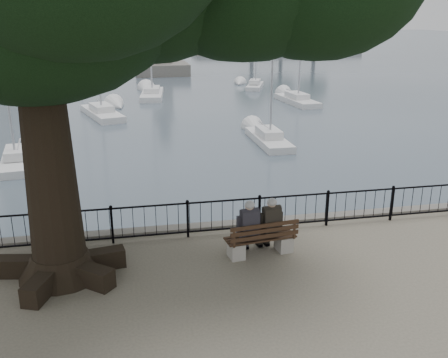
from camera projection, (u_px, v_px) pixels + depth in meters
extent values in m
cube|color=#5A554F|center=(221.00, 242.00, 14.42)|extent=(200.00, 0.40, 1.20)
plane|color=#3A4753|center=(133.00, 47.00, 107.67)|extent=(260.00, 260.00, 0.00)
cube|color=black|center=(224.00, 201.00, 13.49)|extent=(22.00, 0.04, 0.04)
cube|color=black|center=(224.00, 229.00, 13.75)|extent=(22.00, 0.04, 0.04)
cube|color=gray|center=(236.00, 250.00, 12.39)|extent=(0.40, 0.49, 0.41)
cube|color=gray|center=(284.00, 243.00, 12.78)|extent=(0.40, 0.49, 0.41)
cube|color=black|center=(261.00, 238.00, 12.51)|extent=(1.85, 0.72, 0.04)
cube|color=black|center=(265.00, 231.00, 12.17)|extent=(1.79, 0.26, 0.40)
cube|color=black|center=(248.00, 235.00, 12.38)|extent=(0.39, 0.34, 0.24)
cube|color=black|center=(250.00, 222.00, 12.16)|extent=(0.47, 0.29, 0.60)
sphere|color=tan|center=(249.00, 206.00, 12.07)|extent=(0.23, 0.23, 0.23)
ellipsoid|color=#989898|center=(250.00, 205.00, 12.03)|extent=(0.24, 0.24, 0.20)
cube|color=black|center=(244.00, 243.00, 12.75)|extent=(0.37, 0.48, 0.45)
cube|color=black|center=(270.00, 232.00, 12.56)|extent=(0.39, 0.34, 0.24)
cube|color=black|center=(272.00, 219.00, 12.34)|extent=(0.47, 0.29, 0.60)
sphere|color=tan|center=(272.00, 203.00, 12.24)|extent=(0.23, 0.23, 0.23)
ellipsoid|color=#989898|center=(272.00, 202.00, 12.21)|extent=(0.24, 0.24, 0.20)
cube|color=black|center=(265.00, 239.00, 12.93)|extent=(0.37, 0.48, 0.45)
cone|color=black|center=(61.00, 264.00, 11.54)|extent=(1.93, 1.93, 0.57)
cone|color=black|center=(46.00, 132.00, 10.56)|extent=(1.25, 1.25, 6.80)
cube|color=#5A554F|center=(3.00, 63.00, 65.98)|extent=(10.08, 10.08, 1.40)
cube|color=#5A554F|center=(162.00, 69.00, 58.51)|extent=(6.04, 6.04, 1.40)
cube|color=gray|center=(161.00, 47.00, 57.72)|extent=(2.21, 2.61, 4.02)
cube|color=#5A554F|center=(160.00, 28.00, 57.04)|extent=(2.61, 3.01, 0.30)
cube|color=gray|center=(160.00, 20.00, 57.05)|extent=(1.31, 2.21, 1.41)
cube|color=gray|center=(160.00, 13.00, 55.89)|extent=(1.51, 1.01, 1.61)
sphere|color=gray|center=(160.00, 3.00, 55.17)|extent=(1.71, 1.71, 1.71)
cube|color=silver|center=(18.00, 163.00, 23.58)|extent=(1.94, 4.96, 0.54)
cube|color=silver|center=(16.00, 152.00, 23.42)|extent=(1.22, 2.07, 0.40)
cylinder|color=#AFB0B5|center=(4.00, 72.00, 21.99)|extent=(0.11, 0.11, 7.90)
cube|color=silver|center=(102.00, 115.00, 34.63)|extent=(3.30, 6.13, 0.66)
cube|color=silver|center=(102.00, 108.00, 34.48)|extent=(1.86, 2.66, 0.49)
cylinder|color=#AFB0B5|center=(95.00, 29.00, 32.51)|extent=(0.13, 0.13, 10.92)
cube|color=silver|center=(269.00, 141.00, 27.51)|extent=(1.45, 5.11, 0.57)
cube|color=silver|center=(269.00, 132.00, 27.36)|extent=(1.05, 2.09, 0.43)
cylinder|color=#AFB0B5|center=(273.00, 48.00, 25.68)|extent=(0.11, 0.11, 9.38)
cube|color=silver|center=(297.00, 102.00, 39.77)|extent=(2.13, 5.86, 0.64)
cube|color=silver|center=(297.00, 96.00, 39.61)|extent=(1.39, 2.44, 0.48)
cylinder|color=#AFB0B5|center=(301.00, 34.00, 37.83)|extent=(0.13, 0.13, 9.84)
cube|color=silver|center=(152.00, 96.00, 42.70)|extent=(2.38, 6.36, 0.69)
cube|color=silver|center=(152.00, 90.00, 42.55)|extent=(1.53, 2.65, 0.52)
cylinder|color=#AFB0B5|center=(149.00, 14.00, 40.29)|extent=(0.14, 0.14, 12.72)
cube|color=silver|center=(255.00, 87.00, 48.02)|extent=(2.81, 4.81, 0.52)
cube|color=silver|center=(255.00, 82.00, 47.87)|extent=(1.54, 2.10, 0.39)
cylinder|color=#AFB0B5|center=(256.00, 37.00, 46.34)|extent=(0.10, 0.10, 8.58)
cube|color=silver|center=(81.00, 86.00, 48.88)|extent=(1.94, 5.60, 0.61)
cube|color=silver|center=(81.00, 80.00, 48.72)|extent=(1.29, 2.32, 0.46)
cylinder|color=#AFB0B5|center=(75.00, 16.00, 46.55)|extent=(0.12, 0.12, 12.38)
cube|color=#595448|center=(276.00, 50.00, 90.72)|extent=(30.00, 8.00, 1.20)
cylinder|color=black|center=(252.00, 37.00, 87.15)|extent=(0.70, 0.70, 4.00)
ellipsoid|color=black|center=(252.00, 12.00, 85.89)|extent=(5.20, 5.20, 4.16)
cylinder|color=black|center=(281.00, 36.00, 90.12)|extent=(0.70, 0.70, 4.00)
ellipsoid|color=black|center=(282.00, 13.00, 88.86)|extent=(5.20, 5.20, 4.16)
cylinder|color=black|center=(315.00, 36.00, 90.30)|extent=(0.70, 0.70, 4.00)
ellipsoid|color=black|center=(316.00, 13.00, 89.04)|extent=(5.20, 5.20, 4.16)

